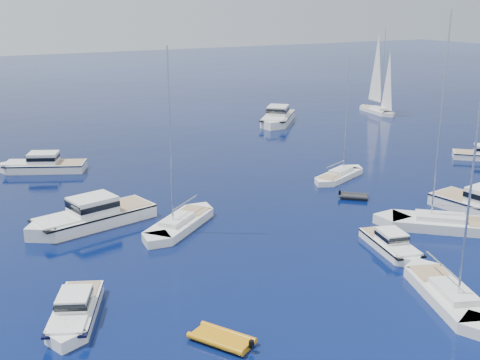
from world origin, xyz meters
name	(u,v)px	position (x,y,z in m)	size (l,w,h in m)	color
ground	(429,287)	(0.00, 0.00, 0.00)	(400.00, 400.00, 0.00)	navy
motor_cruiser_near	(392,251)	(2.02, 5.80, 0.00)	(2.30, 7.53, 1.98)	white
motor_cruiser_left	(75,319)	(-21.86, 7.16, 0.00)	(2.47, 8.06, 2.12)	white
motor_cruiser_centre	(91,225)	(-16.72, 22.29, 0.00)	(3.71, 12.14, 3.19)	white
motor_cruiser_far_l	(43,171)	(-16.90, 41.78, 0.00)	(3.19, 10.44, 2.74)	silver
motor_cruiser_distant	(277,123)	(21.11, 52.49, 0.00)	(3.99, 13.04, 3.42)	silver
sailboat_fore	(448,301)	(-0.38, -2.03, 0.00)	(2.83, 10.88, 16.00)	silver
sailboat_mid_r	(446,229)	(9.22, 7.10, 0.00)	(3.27, 12.58, 18.49)	silver
sailboat_mid_l	(180,228)	(-10.35, 18.10, 0.00)	(2.79, 10.72, 15.75)	white
sailboat_centre	(339,178)	(10.65, 23.39, 0.00)	(2.37, 9.11, 13.39)	white
sailboat_sails_far	(377,113)	(40.95, 51.91, 0.00)	(2.61, 10.05, 14.78)	silver
tender_yellow	(222,342)	(-15.29, 0.64, 0.00)	(2.08, 3.83, 0.95)	#C57E0B
tender_grey_near	(354,199)	(7.57, 17.12, 0.00)	(1.61, 2.79, 0.95)	black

